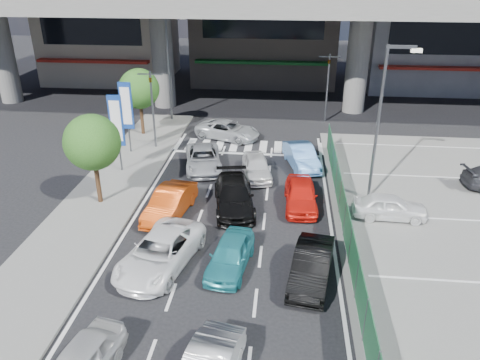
# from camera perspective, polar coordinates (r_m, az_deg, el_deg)

# --- Properties ---
(ground) EXTENTS (120.00, 120.00, 0.00)m
(ground) POSITION_cam_1_polar(r_m,az_deg,el_deg) (20.48, -2.04, -9.05)
(ground) COLOR black
(ground) RESTS_ON ground
(parking_lot) EXTENTS (12.00, 28.00, 0.06)m
(parking_lot) POSITION_cam_1_polar(r_m,az_deg,el_deg) (23.61, 26.41, -6.85)
(parking_lot) COLOR slate
(parking_lot) RESTS_ON ground
(sidewalk_left) EXTENTS (4.00, 30.00, 0.12)m
(sidewalk_left) POSITION_cam_1_polar(r_m,az_deg,el_deg) (25.51, -16.60, -2.61)
(sidewalk_left) COLOR slate
(sidewalk_left) RESTS_ON ground
(fence_run) EXTENTS (0.16, 22.00, 1.80)m
(fence_run) POSITION_cam_1_polar(r_m,az_deg,el_deg) (20.89, 12.95, -6.08)
(fence_run) COLOR #1F5D36
(fence_run) RESTS_ON ground
(building_west) EXTENTS (12.00, 10.90, 13.00)m
(building_west) POSITION_cam_1_polar(r_m,az_deg,el_deg) (52.31, -15.74, 18.90)
(building_west) COLOR #ADA38C
(building_west) RESTS_ON ground
(building_center) EXTENTS (14.00, 10.90, 15.00)m
(building_center) POSITION_cam_1_polar(r_m,az_deg,el_deg) (49.93, 3.19, 20.62)
(building_center) COLOR gray
(building_center) RESTS_ON ground
(building_east) EXTENTS (12.00, 10.90, 12.00)m
(building_east) POSITION_cam_1_polar(r_m,az_deg,el_deg) (50.86, 22.28, 17.29)
(building_east) COLOR slate
(building_east) RESTS_ON ground
(traffic_light_left) EXTENTS (1.60, 1.24, 5.20)m
(traffic_light_left) POSITION_cam_1_polar(r_m,az_deg,el_deg) (30.95, -10.76, 10.63)
(traffic_light_left) COLOR #595B60
(traffic_light_left) RESTS_ON ground
(traffic_light_right) EXTENTS (1.60, 1.24, 5.20)m
(traffic_light_right) POSITION_cam_1_polar(r_m,az_deg,el_deg) (36.67, 10.75, 12.90)
(traffic_light_right) COLOR #595B60
(traffic_light_right) RESTS_ON ground
(street_lamp_right) EXTENTS (1.65, 0.22, 8.00)m
(street_lamp_right) POSITION_cam_1_polar(r_m,az_deg,el_deg) (24.20, 17.04, 7.92)
(street_lamp_right) COLOR #595B60
(street_lamp_right) RESTS_ON ground
(street_lamp_left) EXTENTS (1.65, 0.22, 8.00)m
(street_lamp_left) POSITION_cam_1_polar(r_m,az_deg,el_deg) (36.45, -8.47, 14.33)
(street_lamp_left) COLOR #595B60
(street_lamp_left) RESTS_ON ground
(signboard_near) EXTENTS (0.80, 0.14, 4.70)m
(signboard_near) POSITION_cam_1_polar(r_m,az_deg,el_deg) (27.86, -14.82, 6.72)
(signboard_near) COLOR #595B60
(signboard_near) RESTS_ON ground
(signboard_far) EXTENTS (0.80, 0.14, 4.70)m
(signboard_far) POSITION_cam_1_polar(r_m,az_deg,el_deg) (30.68, -13.68, 8.54)
(signboard_far) COLOR #595B60
(signboard_far) RESTS_ON ground
(tree_near) EXTENTS (2.80, 2.80, 4.80)m
(tree_near) POSITION_cam_1_polar(r_m,az_deg,el_deg) (24.19, -17.57, 4.37)
(tree_near) COLOR #382314
(tree_near) RESTS_ON ground
(tree_far) EXTENTS (2.80, 2.80, 4.80)m
(tree_far) POSITION_cam_1_polar(r_m,az_deg,el_deg) (33.86, -12.19, 10.80)
(tree_far) COLOR #382314
(tree_far) RESTS_ON ground
(sedan_white_mid_left) EXTENTS (3.35, 5.35, 1.38)m
(sedan_white_mid_left) POSITION_cam_1_polar(r_m,az_deg,el_deg) (19.66, -9.69, -8.65)
(sedan_white_mid_left) COLOR white
(sedan_white_mid_left) RESTS_ON ground
(taxi_teal_mid) EXTENTS (1.99, 3.89, 1.27)m
(taxi_teal_mid) POSITION_cam_1_polar(r_m,az_deg,el_deg) (19.33, -1.20, -9.09)
(taxi_teal_mid) COLOR teal
(taxi_teal_mid) RESTS_ON ground
(hatch_black_mid_right) EXTENTS (2.06, 4.24, 1.34)m
(hatch_black_mid_right) POSITION_cam_1_polar(r_m,az_deg,el_deg) (18.84, 8.72, -10.33)
(hatch_black_mid_right) COLOR black
(hatch_black_mid_right) RESTS_ON ground
(taxi_orange_left) EXTENTS (2.10, 4.37, 1.38)m
(taxi_orange_left) POSITION_cam_1_polar(r_m,az_deg,el_deg) (23.29, -8.54, -2.80)
(taxi_orange_left) COLOR #C2410D
(taxi_orange_left) RESTS_ON ground
(sedan_black_mid) EXTENTS (2.74, 5.02, 1.38)m
(sedan_black_mid) POSITION_cam_1_polar(r_m,az_deg,el_deg) (23.71, -0.74, -1.96)
(sedan_black_mid) COLOR black
(sedan_black_mid) RESTS_ON ground
(taxi_orange_right) EXTENTS (1.73, 4.03, 1.36)m
(taxi_orange_right) POSITION_cam_1_polar(r_m,az_deg,el_deg) (24.07, 7.41, -1.78)
(taxi_orange_right) COLOR red
(taxi_orange_right) RESTS_ON ground
(wagon_silver_front_left) EXTENTS (2.98, 4.83, 1.25)m
(wagon_silver_front_left) POSITION_cam_1_polar(r_m,az_deg,el_deg) (28.41, -4.52, 2.61)
(wagon_silver_front_left) COLOR #9B9DA2
(wagon_silver_front_left) RESTS_ON ground
(sedan_white_front_mid) EXTENTS (2.20, 3.96, 1.28)m
(sedan_white_front_mid) POSITION_cam_1_polar(r_m,az_deg,el_deg) (27.21, 2.04, 1.65)
(sedan_white_front_mid) COLOR silver
(sedan_white_front_mid) RESTS_ON ground
(kei_truck_front_right) EXTENTS (2.43, 4.33, 1.35)m
(kei_truck_front_right) POSITION_cam_1_polar(r_m,az_deg,el_deg) (28.77, 7.49, 2.87)
(kei_truck_front_right) COLOR #5C98E1
(kei_truck_front_right) RESTS_ON ground
(crossing_wagon_silver) EXTENTS (5.01, 3.53, 1.27)m
(crossing_wagon_silver) POSITION_cam_1_polar(r_m,az_deg,el_deg) (33.19, -1.50, 6.10)
(crossing_wagon_silver) COLOR #A5A9AD
(crossing_wagon_silver) RESTS_ON ground
(parked_sedan_white) EXTENTS (3.62, 1.57, 1.22)m
(parked_sedan_white) POSITION_cam_1_polar(r_m,az_deg,el_deg) (23.90, 17.79, -3.10)
(parked_sedan_white) COLOR white
(parked_sedan_white) RESTS_ON parking_lot
(traffic_cone) EXTENTS (0.40, 0.40, 0.72)m
(traffic_cone) POSITION_cam_1_polar(r_m,az_deg,el_deg) (24.40, 15.01, -2.79)
(traffic_cone) COLOR red
(traffic_cone) RESTS_ON parking_lot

